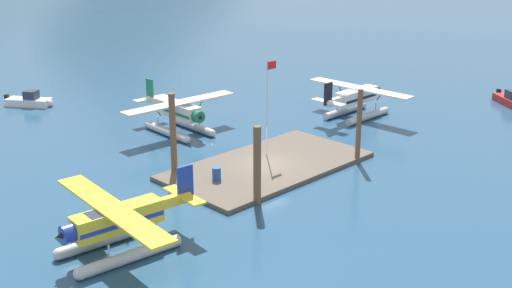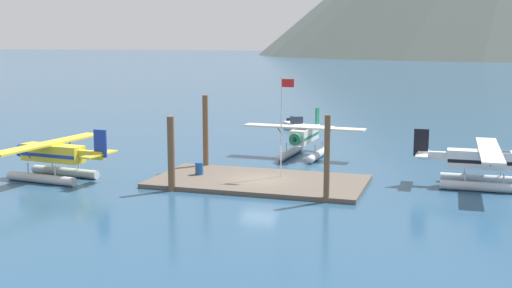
{
  "view_description": "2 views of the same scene",
  "coord_description": "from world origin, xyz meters",
  "px_view_note": "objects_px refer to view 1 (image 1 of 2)",
  "views": [
    {
      "loc": [
        -30.19,
        -29.23,
        16.06
      ],
      "look_at": [
        0.12,
        1.29,
        1.44
      ],
      "focal_mm": 44.5,
      "sensor_mm": 36.0,
      "label": 1
    },
    {
      "loc": [
        12.85,
        -41.49,
        9.82
      ],
      "look_at": [
        -1.33,
        3.53,
        2.18
      ],
      "focal_mm": 44.75,
      "sensor_mm": 36.0,
      "label": 2
    }
  ],
  "objects_px": {
    "boat_white_open_north": "(30,101)",
    "seaplane_cream_bow_centre": "(179,114)",
    "flagpole": "(268,98)",
    "boat_red_open_se": "(511,100)",
    "seaplane_white_stbd_fwd": "(357,100)",
    "fuel_drum": "(217,174)",
    "seaplane_yellow_port_aft": "(118,225)"
  },
  "relations": [
    {
      "from": "fuel_drum",
      "to": "seaplane_cream_bow_centre",
      "type": "bearing_deg",
      "value": 63.68
    },
    {
      "from": "seaplane_cream_bow_centre",
      "to": "seaplane_white_stbd_fwd",
      "type": "bearing_deg",
      "value": -28.05
    },
    {
      "from": "fuel_drum",
      "to": "seaplane_yellow_port_aft",
      "type": "height_order",
      "value": "seaplane_yellow_port_aft"
    },
    {
      "from": "flagpole",
      "to": "boat_red_open_se",
      "type": "height_order",
      "value": "flagpole"
    },
    {
      "from": "fuel_drum",
      "to": "boat_red_open_se",
      "type": "distance_m",
      "value": 33.64
    },
    {
      "from": "fuel_drum",
      "to": "boat_white_open_north",
      "type": "height_order",
      "value": "boat_white_open_north"
    },
    {
      "from": "seaplane_white_stbd_fwd",
      "to": "seaplane_yellow_port_aft",
      "type": "bearing_deg",
      "value": -167.38
    },
    {
      "from": "seaplane_yellow_port_aft",
      "to": "seaplane_cream_bow_centre",
      "type": "xyz_separation_m",
      "value": [
        15.11,
        14.13,
        0.0
      ]
    },
    {
      "from": "seaplane_white_stbd_fwd",
      "to": "seaplane_yellow_port_aft",
      "type": "xyz_separation_m",
      "value": [
        -29.3,
        -6.56,
        0.0
      ]
    },
    {
      "from": "boat_white_open_north",
      "to": "boat_red_open_se",
      "type": "bearing_deg",
      "value": -44.51
    },
    {
      "from": "seaplane_cream_bow_centre",
      "to": "boat_white_open_north",
      "type": "distance_m",
      "value": 17.42
    },
    {
      "from": "fuel_drum",
      "to": "seaplane_cream_bow_centre",
      "type": "distance_m",
      "value": 11.92
    },
    {
      "from": "seaplane_white_stbd_fwd",
      "to": "boat_white_open_north",
      "type": "distance_m",
      "value": 30.87
    },
    {
      "from": "boat_white_open_north",
      "to": "seaplane_cream_bow_centre",
      "type": "bearing_deg",
      "value": -73.7
    },
    {
      "from": "boat_white_open_north",
      "to": "seaplane_yellow_port_aft",
      "type": "bearing_deg",
      "value": -108.36
    },
    {
      "from": "seaplane_yellow_port_aft",
      "to": "boat_white_open_north",
      "type": "distance_m",
      "value": 32.49
    },
    {
      "from": "seaplane_white_stbd_fwd",
      "to": "boat_white_open_north",
      "type": "relative_size",
      "value": 2.42
    },
    {
      "from": "fuel_drum",
      "to": "seaplane_cream_bow_centre",
      "type": "relative_size",
      "value": 0.08
    },
    {
      "from": "fuel_drum",
      "to": "seaplane_white_stbd_fwd",
      "type": "relative_size",
      "value": 0.08
    },
    {
      "from": "boat_white_open_north",
      "to": "seaplane_white_stbd_fwd",
      "type": "bearing_deg",
      "value": -51.81
    },
    {
      "from": "fuel_drum",
      "to": "flagpole",
      "type": "bearing_deg",
      "value": 10.05
    },
    {
      "from": "boat_red_open_se",
      "to": "boat_white_open_north",
      "type": "bearing_deg",
      "value": 135.49
    },
    {
      "from": "seaplane_cream_bow_centre",
      "to": "boat_white_open_north",
      "type": "height_order",
      "value": "seaplane_cream_bow_centre"
    },
    {
      "from": "seaplane_cream_bow_centre",
      "to": "flagpole",
      "type": "bearing_deg",
      "value": -86.12
    },
    {
      "from": "seaplane_white_stbd_fwd",
      "to": "boat_red_open_se",
      "type": "height_order",
      "value": "seaplane_white_stbd_fwd"
    },
    {
      "from": "flagpole",
      "to": "seaplane_yellow_port_aft",
      "type": "xyz_separation_m",
      "value": [
        -15.76,
        -4.52,
        -3.06
      ]
    },
    {
      "from": "seaplane_white_stbd_fwd",
      "to": "seaplane_cream_bow_centre",
      "type": "xyz_separation_m",
      "value": [
        -14.2,
        7.57,
        0.0
      ]
    },
    {
      "from": "flagpole",
      "to": "boat_white_open_north",
      "type": "distance_m",
      "value": 27.19
    },
    {
      "from": "seaplane_white_stbd_fwd",
      "to": "boat_red_open_se",
      "type": "distance_m",
      "value": 16.02
    },
    {
      "from": "boat_red_open_se",
      "to": "boat_white_open_north",
      "type": "xyz_separation_m",
      "value": [
        -32.87,
        32.31,
        0.0
      ]
    },
    {
      "from": "seaplane_yellow_port_aft",
      "to": "boat_red_open_se",
      "type": "bearing_deg",
      "value": -1.99
    },
    {
      "from": "flagpole",
      "to": "seaplane_white_stbd_fwd",
      "type": "height_order",
      "value": "flagpole"
    }
  ]
}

